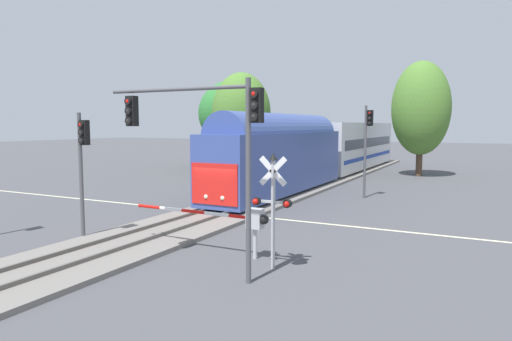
# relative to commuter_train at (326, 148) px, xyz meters

# --- Properties ---
(ground_plane) EXTENTS (220.00, 220.00, 0.00)m
(ground_plane) POSITION_rel_commuter_train_xyz_m (-0.00, -16.91, -2.79)
(ground_plane) COLOR #47474C
(road_centre_stripe) EXTENTS (44.00, 0.20, 0.01)m
(road_centre_stripe) POSITION_rel_commuter_train_xyz_m (-0.00, -16.91, -2.78)
(road_centre_stripe) COLOR beige
(road_centre_stripe) RESTS_ON ground
(railway_track) EXTENTS (4.40, 80.00, 0.32)m
(railway_track) POSITION_rel_commuter_train_xyz_m (-0.00, -16.91, -2.69)
(railway_track) COLOR slate
(railway_track) RESTS_ON ground
(commuter_train) EXTENTS (3.04, 38.53, 5.16)m
(commuter_train) POSITION_rel_commuter_train_xyz_m (0.00, 0.00, 0.00)
(commuter_train) COLOR #384C93
(commuter_train) RESTS_ON railway_track
(crossing_gate_near) EXTENTS (5.82, 0.40, 1.80)m
(crossing_gate_near) POSITION_rel_commuter_train_xyz_m (4.67, -23.59, -1.40)
(crossing_gate_near) COLOR #B7B7BC
(crossing_gate_near) RESTS_ON ground
(crossing_signal_mast) EXTENTS (1.36, 0.44, 3.82)m
(crossing_signal_mast) POSITION_rel_commuter_train_xyz_m (6.35, -24.34, -0.45)
(crossing_signal_mast) COLOR #B2B2B7
(crossing_signal_mast) RESTS_ON ground
(crossing_gate_far) EXTENTS (5.94, 0.40, 1.85)m
(crossing_gate_far) POSITION_rel_commuter_train_xyz_m (-4.65, -10.24, -1.36)
(crossing_gate_far) COLOR #B7B7BC
(crossing_gate_far) RESTS_ON ground
(traffic_signal_near_right) EXTENTS (5.60, 0.38, 6.08)m
(traffic_signal_near_right) POSITION_rel_commuter_train_xyz_m (4.81, -25.93, 1.84)
(traffic_signal_near_right) COLOR #4C4C51
(traffic_signal_near_right) RESTS_ON ground
(traffic_signal_median) EXTENTS (0.53, 0.38, 5.22)m
(traffic_signal_median) POSITION_rel_commuter_train_xyz_m (-2.09, -24.43, 0.71)
(traffic_signal_median) COLOR #4C4C51
(traffic_signal_median) RESTS_ON ground
(traffic_signal_far_side) EXTENTS (0.53, 0.38, 5.96)m
(traffic_signal_far_side) POSITION_rel_commuter_train_xyz_m (5.50, -8.21, 1.19)
(traffic_signal_far_side) COLOR #4C4C51
(traffic_signal_far_side) RESTS_ON ground
(elm_centre_background) EXTENTS (5.22, 5.22, 10.49)m
(elm_centre_background) POSITION_rel_commuter_train_xyz_m (6.73, 6.74, 3.42)
(elm_centre_background) COLOR #4C3828
(elm_centre_background) RESTS_ON ground
(pine_left_background) EXTENTS (7.48, 7.48, 9.55)m
(pine_left_background) POSITION_rel_commuter_train_xyz_m (-12.87, 6.39, 3.17)
(pine_left_background) COLOR #4C3828
(pine_left_background) RESTS_ON ground
(oak_behind_train) EXTENTS (5.68, 5.68, 9.74)m
(oak_behind_train) POSITION_rel_commuter_train_xyz_m (-9.10, 1.56, 3.01)
(oak_behind_train) COLOR brown
(oak_behind_train) RESTS_ON ground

